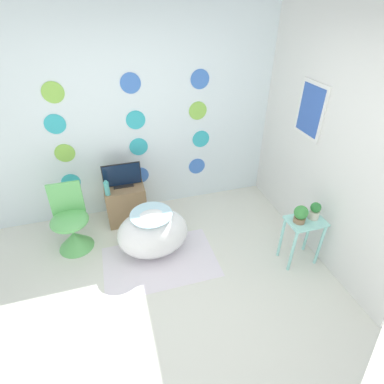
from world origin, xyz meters
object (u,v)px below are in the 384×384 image
at_px(tv, 122,176).
at_px(vase, 107,188).
at_px(bathtub, 153,233).
at_px(chair, 72,229).
at_px(potted_plant_right, 315,211).
at_px(potted_plant_left, 301,214).

distance_m(tv, vase, 0.26).
xyz_separation_m(bathtub, chair, (-0.91, 0.37, -0.03)).
bearing_deg(tv, potted_plant_right, -34.94).
bearing_deg(potted_plant_left, tv, 142.11).
relative_size(tv, vase, 2.42).
relative_size(chair, potted_plant_left, 4.12).
height_order(bathtub, potted_plant_right, potted_plant_right).
distance_m(vase, potted_plant_left, 2.26).
relative_size(bathtub, potted_plant_right, 4.13).
bearing_deg(potted_plant_right, chair, 159.83).
distance_m(potted_plant_left, potted_plant_right, 0.18).
xyz_separation_m(potted_plant_left, potted_plant_right, (0.18, 0.01, -0.00)).
distance_m(bathtub, vase, 0.81).
height_order(chair, potted_plant_right, chair).
height_order(bathtub, vase, vase).
xyz_separation_m(bathtub, potted_plant_right, (1.66, -0.58, 0.39)).
xyz_separation_m(tv, potted_plant_right, (1.90, -1.32, 0.02)).
bearing_deg(vase, bathtub, -53.67).
bearing_deg(vase, chair, -153.86).
relative_size(bathtub, potted_plant_left, 4.14).
xyz_separation_m(chair, potted_plant_right, (2.57, -0.94, 0.42)).
relative_size(tv, potted_plant_left, 2.43).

